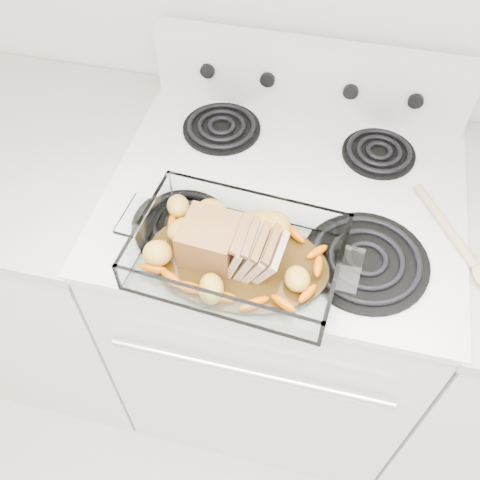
% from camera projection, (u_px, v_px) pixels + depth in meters
% --- Properties ---
extents(electric_range, '(0.78, 0.70, 1.12)m').
position_uv_depth(electric_range, '(275.00, 297.00, 1.54)').
color(electric_range, silver).
rests_on(electric_range, ground).
extents(counter_left, '(0.58, 0.68, 0.93)m').
position_uv_depth(counter_left, '(64.00, 257.00, 1.65)').
color(counter_left, white).
rests_on(counter_left, ground).
extents(baking_dish, '(0.39, 0.26, 0.07)m').
position_uv_depth(baking_dish, '(238.00, 257.00, 1.03)').
color(baking_dish, white).
rests_on(baking_dish, electric_range).
extents(pork_roast, '(0.20, 0.10, 0.09)m').
position_uv_depth(pork_roast, '(223.00, 245.00, 1.01)').
color(pork_roast, brown).
rests_on(pork_roast, baking_dish).
extents(roast_vegetables, '(0.35, 0.19, 0.04)m').
position_uv_depth(roast_vegetables, '(240.00, 240.00, 1.05)').
color(roast_vegetables, '#D45B00').
rests_on(roast_vegetables, baking_dish).
extents(wooden_spoon, '(0.18, 0.25, 0.02)m').
position_uv_depth(wooden_spoon, '(469.00, 251.00, 1.07)').
color(wooden_spoon, beige).
rests_on(wooden_spoon, electric_range).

